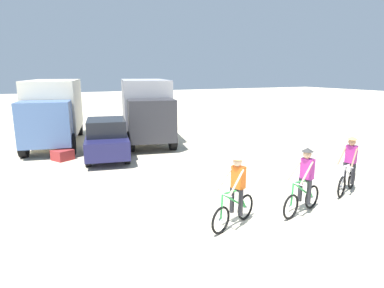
{
  "coord_description": "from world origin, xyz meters",
  "views": [
    {
      "loc": [
        -4.59,
        -6.66,
        3.76
      ],
      "look_at": [
        0.58,
        4.32,
        1.1
      ],
      "focal_mm": 30.75,
      "sensor_mm": 36.0,
      "label": 1
    }
  ],
  "objects_px": {
    "cyclist_orange_shirt": "(236,193)",
    "cyclist_cowboy_hat": "(304,183)",
    "box_truck_grey_hauler": "(146,107)",
    "cyclist_near_camera": "(349,167)",
    "supply_crate": "(63,155)",
    "sedan_parked": "(107,138)",
    "box_truck_cream_rv": "(54,109)"
  },
  "relations": [
    {
      "from": "cyclist_near_camera",
      "to": "supply_crate",
      "type": "relative_size",
      "value": 2.48
    },
    {
      "from": "supply_crate",
      "to": "cyclist_near_camera",
      "type": "bearing_deg",
      "value": -45.78
    },
    {
      "from": "cyclist_near_camera",
      "to": "supply_crate",
      "type": "distance_m",
      "value": 11.35
    },
    {
      "from": "sedan_parked",
      "to": "cyclist_orange_shirt",
      "type": "distance_m",
      "value": 8.24
    },
    {
      "from": "box_truck_cream_rv",
      "to": "cyclist_orange_shirt",
      "type": "bearing_deg",
      "value": -74.34
    },
    {
      "from": "cyclist_orange_shirt",
      "to": "cyclist_near_camera",
      "type": "relative_size",
      "value": 1.0
    },
    {
      "from": "box_truck_cream_rv",
      "to": "cyclist_orange_shirt",
      "type": "relative_size",
      "value": 3.88
    },
    {
      "from": "cyclist_orange_shirt",
      "to": "supply_crate",
      "type": "relative_size",
      "value": 2.48
    },
    {
      "from": "cyclist_orange_shirt",
      "to": "cyclist_near_camera",
      "type": "distance_m",
      "value": 4.51
    },
    {
      "from": "box_truck_grey_hauler",
      "to": "cyclist_near_camera",
      "type": "relative_size",
      "value": 3.89
    },
    {
      "from": "cyclist_near_camera",
      "to": "supply_crate",
      "type": "bearing_deg",
      "value": 134.22
    },
    {
      "from": "box_truck_grey_hauler",
      "to": "cyclist_orange_shirt",
      "type": "relative_size",
      "value": 3.89
    },
    {
      "from": "box_truck_cream_rv",
      "to": "cyclist_near_camera",
      "type": "bearing_deg",
      "value": -56.15
    },
    {
      "from": "box_truck_cream_rv",
      "to": "sedan_parked",
      "type": "height_order",
      "value": "box_truck_cream_rv"
    },
    {
      "from": "cyclist_orange_shirt",
      "to": "cyclist_cowboy_hat",
      "type": "xyz_separation_m",
      "value": [
        2.07,
        -0.15,
        0.0
      ]
    },
    {
      "from": "cyclist_cowboy_hat",
      "to": "supply_crate",
      "type": "xyz_separation_m",
      "value": [
        -5.48,
        8.72,
        -0.62
      ]
    },
    {
      "from": "cyclist_orange_shirt",
      "to": "supply_crate",
      "type": "xyz_separation_m",
      "value": [
        -3.41,
        8.57,
        -0.62
      ]
    },
    {
      "from": "supply_crate",
      "to": "sedan_parked",
      "type": "bearing_deg",
      "value": -14.26
    },
    {
      "from": "cyclist_cowboy_hat",
      "to": "box_truck_cream_rv",
      "type": "bearing_deg",
      "value": 113.92
    },
    {
      "from": "sedan_parked",
      "to": "cyclist_cowboy_hat",
      "type": "relative_size",
      "value": 2.45
    },
    {
      "from": "box_truck_cream_rv",
      "to": "cyclist_cowboy_hat",
      "type": "xyz_separation_m",
      "value": [
        5.51,
        -12.42,
        -1.03
      ]
    },
    {
      "from": "box_truck_cream_rv",
      "to": "sedan_parked",
      "type": "relative_size",
      "value": 1.59
    },
    {
      "from": "box_truck_cream_rv",
      "to": "box_truck_grey_hauler",
      "type": "bearing_deg",
      "value": -12.75
    },
    {
      "from": "box_truck_grey_hauler",
      "to": "cyclist_cowboy_hat",
      "type": "xyz_separation_m",
      "value": [
        0.82,
        -11.36,
        -1.03
      ]
    },
    {
      "from": "sedan_parked",
      "to": "cyclist_near_camera",
      "type": "xyz_separation_m",
      "value": [
        6.04,
        -7.65,
        -0.04
      ]
    },
    {
      "from": "box_truck_cream_rv",
      "to": "cyclist_orange_shirt",
      "type": "height_order",
      "value": "box_truck_cream_rv"
    },
    {
      "from": "box_truck_cream_rv",
      "to": "cyclist_orange_shirt",
      "type": "distance_m",
      "value": 12.78
    },
    {
      "from": "sedan_parked",
      "to": "cyclist_near_camera",
      "type": "relative_size",
      "value": 2.45
    },
    {
      "from": "box_truck_grey_hauler",
      "to": "sedan_parked",
      "type": "distance_m",
      "value": 4.3
    },
    {
      "from": "cyclist_cowboy_hat",
      "to": "supply_crate",
      "type": "relative_size",
      "value": 2.48
    },
    {
      "from": "box_truck_grey_hauler",
      "to": "cyclist_near_camera",
      "type": "bearing_deg",
      "value": -73.21
    },
    {
      "from": "cyclist_cowboy_hat",
      "to": "cyclist_near_camera",
      "type": "relative_size",
      "value": 1.0
    }
  ]
}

